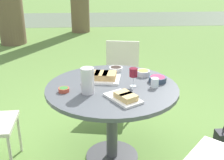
{
  "coord_description": "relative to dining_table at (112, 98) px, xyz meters",
  "views": [
    {
      "loc": [
        -0.16,
        -2.36,
        1.77
      ],
      "look_at": [
        0.0,
        0.0,
        0.84
      ],
      "focal_mm": 45.0,
      "sensor_mm": 36.0,
      "label": 1
    }
  ],
  "objects": [
    {
      "name": "ground_plane",
      "position": [
        0.0,
        0.0,
        -0.65
      ],
      "size": [
        40.0,
        40.0,
        0.0
      ],
      "primitive_type": "plane",
      "color": "#668E42"
    },
    {
      "name": "bowl_dip_red",
      "position": [
        0.44,
        0.08,
        0.15
      ],
      "size": [
        0.17,
        0.17,
        0.05
      ],
      "color": "#334256",
      "rests_on": "dining_table"
    },
    {
      "name": "bowl_fries",
      "position": [
        0.33,
        0.25,
        0.16
      ],
      "size": [
        0.13,
        0.13,
        0.05
      ],
      "color": "silver",
      "rests_on": "dining_table"
    },
    {
      "name": "wine_glass",
      "position": [
        0.19,
        -0.02,
        0.25
      ],
      "size": [
        0.07,
        0.07,
        0.17
      ],
      "color": "silver",
      "rests_on": "dining_table"
    },
    {
      "name": "cup_water_near",
      "position": [
        0.38,
        -0.05,
        0.17
      ],
      "size": [
        0.07,
        0.07,
        0.09
      ],
      "color": "silver",
      "rests_on": "dining_table"
    },
    {
      "name": "bowl_olives",
      "position": [
        0.07,
        0.43,
        0.15
      ],
      "size": [
        0.14,
        0.14,
        0.04
      ],
      "color": "white",
      "rests_on": "dining_table"
    },
    {
      "name": "platter_charcuterie",
      "position": [
        -0.09,
        0.16,
        0.16
      ],
      "size": [
        0.39,
        0.31,
        0.08
      ],
      "color": "white",
      "rests_on": "dining_table"
    },
    {
      "name": "water_pitcher",
      "position": [
        -0.22,
        -0.14,
        0.24
      ],
      "size": [
        0.12,
        0.11,
        0.23
      ],
      "color": "silver",
      "rests_on": "dining_table"
    },
    {
      "name": "river_strip",
      "position": [
        0.0,
        8.51,
        -0.65
      ],
      "size": [
        40.0,
        3.28,
        0.01
      ],
      "color": "#6B7F5B",
      "rests_on": "ground_plane"
    },
    {
      "name": "platter_bread_main",
      "position": [
        0.08,
        -0.31,
        0.15
      ],
      "size": [
        0.32,
        0.37,
        0.07
      ],
      "color": "white",
      "rests_on": "dining_table"
    },
    {
      "name": "bowl_salad",
      "position": [
        -0.43,
        -0.1,
        0.15
      ],
      "size": [
        0.09,
        0.09,
        0.04
      ],
      "color": "#B74733",
      "rests_on": "dining_table"
    },
    {
      "name": "dining_table",
      "position": [
        0.0,
        0.0,
        0.0
      ],
      "size": [
        1.21,
        1.21,
        0.78
      ],
      "color": "#4C4C51",
      "rests_on": "ground_plane"
    },
    {
      "name": "chair_near_right",
      "position": [
        0.21,
        1.14,
        -0.13
      ],
      "size": [
        0.51,
        0.49,
        0.89
      ],
      "color": "beige",
      "rests_on": "ground_plane"
    }
  ]
}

